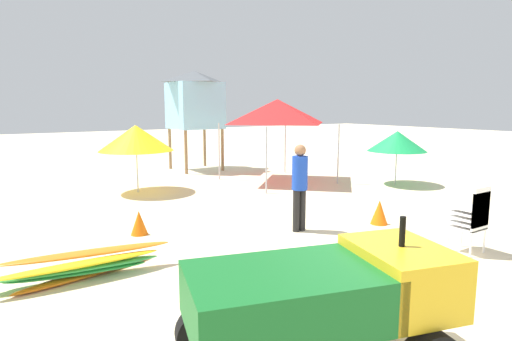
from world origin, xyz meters
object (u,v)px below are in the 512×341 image
stacked_plastic_chairs (473,214)px  traffic_cone_far (139,223)px  utility_cart (326,297)px  cooler_box (377,254)px  lifeguard_tower (195,100)px  popup_canopy (277,111)px  beach_umbrella_left (136,138)px  traffic_cone_near (379,212)px  lifeguard_near_left (300,181)px  beach_umbrella_far (397,141)px  surfboard_pile (81,266)px

stacked_plastic_chairs → traffic_cone_far: stacked_plastic_chairs is taller
traffic_cone_far → utility_cart: bearing=-89.8°
cooler_box → lifeguard_tower: bearing=79.1°
utility_cart → cooler_box: (2.60, 1.62, -0.57)m
popup_canopy → cooler_box: size_ratio=5.32×
beach_umbrella_left → traffic_cone_far: bearing=-107.8°
traffic_cone_near → traffic_cone_far: (-4.62, 2.12, -0.02)m
lifeguard_near_left → traffic_cone_far: lifeguard_near_left is taller
lifeguard_tower → stacked_plastic_chairs: bearing=-91.4°
lifeguard_tower → beach_umbrella_far: size_ratio=2.08×
surfboard_pile → cooler_box: size_ratio=5.08×
stacked_plastic_chairs → traffic_cone_far: (-4.49, 4.27, -0.45)m
stacked_plastic_chairs → beach_umbrella_far: 6.66m
lifeguard_near_left → lifeguard_tower: (1.93, 8.91, 1.75)m
utility_cart → beach_umbrella_far: 10.73m
traffic_cone_far → cooler_box: bearing=-55.4°
surfboard_pile → traffic_cone_far: bearing=49.8°
lifeguard_near_left → cooler_box: (-0.22, -2.23, -0.82)m
utility_cart → surfboard_pile: 4.02m
traffic_cone_near → lifeguard_tower: bearing=89.1°
popup_canopy → traffic_cone_far: bearing=-150.2°
lifeguard_near_left → popup_canopy: bearing=58.4°
popup_canopy → traffic_cone_near: 6.01m
cooler_box → traffic_cone_near: bearing=39.8°
traffic_cone_near → cooler_box: bearing=-140.2°
beach_umbrella_far → traffic_cone_far: bearing=-175.0°
stacked_plastic_chairs → lifeguard_near_left: lifeguard_near_left is taller
lifeguard_tower → beach_umbrella_left: (-3.42, -3.18, -1.17)m
surfboard_pile → popup_canopy: (7.32, 5.08, 2.16)m
traffic_cone_near → cooler_box: (-2.00, -1.67, -0.05)m
lifeguard_tower → beach_umbrella_left: lifeguard_tower is taller
stacked_plastic_chairs → lifeguard_near_left: bearing=121.4°
surfboard_pile → lifeguard_tower: (6.21, 9.06, 2.58)m
surfboard_pile → beach_umbrella_left: bearing=64.7°
lifeguard_near_left → traffic_cone_far: size_ratio=3.66×
lifeguard_near_left → beach_umbrella_left: bearing=104.6°
traffic_cone_near → beach_umbrella_left: bearing=117.5°
utility_cart → lifeguard_near_left: size_ratio=1.55×
utility_cart → lifeguard_tower: (4.74, 12.76, 2.01)m
surfboard_pile → traffic_cone_near: traffic_cone_near is taller
beach_umbrella_far → utility_cart: bearing=-144.8°
traffic_cone_far → cooler_box: size_ratio=0.89×
utility_cart → traffic_cone_near: size_ratio=5.21×
stacked_plastic_chairs → utility_cart: bearing=-165.8°
stacked_plastic_chairs → traffic_cone_near: size_ratio=2.25×
beach_umbrella_left → stacked_plastic_chairs: bearing=-69.5°
traffic_cone_near → popup_canopy: bearing=77.1°
surfboard_pile → lifeguard_near_left: size_ratio=1.56×
utility_cart → traffic_cone_near: 5.67m
utility_cart → cooler_box: size_ratio=5.06×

